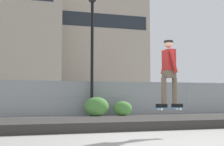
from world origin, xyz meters
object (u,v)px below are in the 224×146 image
Objects in this scene: skater at (169,69)px; shrub_center at (97,107)px; street_lamp at (92,40)px; parked_car_far at (202,99)px; parked_car_near at (24,100)px; shrub_right at (123,109)px; skateboard at (170,108)px; parked_car_mid at (118,99)px.

skater is 1.36× the size of shrub_center.
skater is at bearing -88.71° from street_lamp.
parked_car_far is (8.56, 11.65, -0.89)m from skater.
skater is 0.39× the size of parked_car_far.
parked_car_far is at bearing 0.52° from parked_car_near.
parked_car_near is 4.51× the size of shrub_right.
shrub_right is at bearing 80.31° from skateboard.
skateboard is 0.46× the size of skater.
shrub_right is at bearing -103.17° from parked_car_mid.
parked_car_far is 3.47× the size of shrub_center.
skater is at bearing -100.68° from parked_car_mid.
skateboard is 0.80× the size of shrub_right.
street_lamp is at bearing -41.10° from parked_car_near.
parked_car_mid is at bearing 79.32° from skateboard.
skater is 0.39× the size of parked_car_mid.
parked_car_near is 1.01× the size of parked_car_mid.
shrub_center is (3.63, -3.51, -0.34)m from parked_car_near.
skateboard is 1.00m from skater.
parked_car_far reaches higher than skateboard.
street_lamp is 5.63m from parked_car_near.
skateboard is 0.18× the size of parked_car_near.
skater is 0.27× the size of street_lamp.
parked_car_far is at bearing 53.71° from skateboard.
shrub_center is at bearing 178.95° from shrub_right.
parked_car_far is (8.56, 11.65, 0.11)m from skateboard.
shrub_right is at bearing -1.05° from shrub_center.
skateboard is at bearing -100.68° from parked_car_mid.
shrub_right is at bearing -35.08° from parked_car_near.
parked_car_mid is at bearing 49.05° from street_lamp.
skateboard is 8.12m from shrub_right.
street_lamp is 5.06× the size of shrub_center.
shrub_right is (5.04, -3.54, -0.45)m from parked_car_near.
skater reaches higher than parked_car_near.
shrub_center is at bearing -124.51° from parked_car_mid.
street_lamp is at bearing 107.40° from shrub_center.
skateboard is 0.18× the size of parked_car_mid.
skateboard is at bearing -135.00° from skater.
parked_car_near is 1.01× the size of parked_car_far.
parked_car_near is 6.17m from shrub_right.
parked_car_far is (8.75, 3.15, -3.21)m from street_lamp.
shrub_center is 1.41m from shrub_right.
parked_car_mid is (5.78, -0.39, 0.00)m from parked_car_near.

